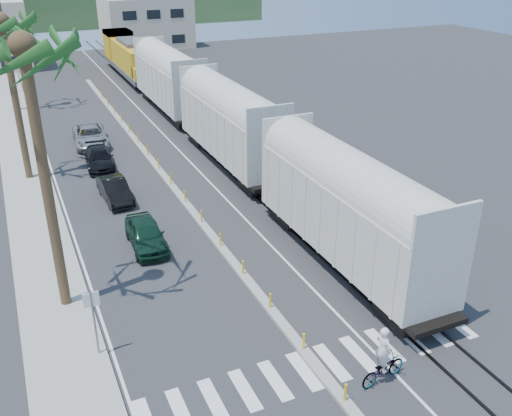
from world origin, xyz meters
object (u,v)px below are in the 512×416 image
(street_sign, at_px, (93,314))
(car_lead, at_px, (146,234))
(car_second, at_px, (115,190))
(cyclist, at_px, (383,364))

(street_sign, xyz_separation_m, car_lead, (3.84, 7.73, -1.24))
(street_sign, height_order, car_lead, street_sign)
(car_second, xyz_separation_m, cyclist, (5.56, -19.82, 0.08))
(cyclist, bearing_deg, street_sign, 48.26)
(car_second, bearing_deg, car_lead, -90.26)
(car_lead, relative_size, car_second, 1.03)
(cyclist, bearing_deg, car_second, 5.42)
(street_sign, height_order, cyclist, street_sign)
(car_lead, bearing_deg, cyclist, -66.37)
(car_lead, relative_size, cyclist, 1.81)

